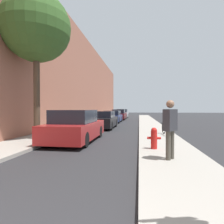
# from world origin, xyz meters

# --- Properties ---
(ground_plane) EXTENTS (120.00, 120.00, 0.00)m
(ground_plane) POSITION_xyz_m (0.00, 16.00, 0.00)
(ground_plane) COLOR #28282B
(sidewalk_left) EXTENTS (2.00, 52.00, 0.12)m
(sidewalk_left) POSITION_xyz_m (-2.90, 16.00, 0.06)
(sidewalk_left) COLOR #9E998E
(sidewalk_left) RESTS_ON ground
(sidewalk_right) EXTENTS (2.00, 52.00, 0.12)m
(sidewalk_right) POSITION_xyz_m (2.90, 16.00, 0.06)
(sidewalk_right) COLOR #9E998E
(sidewalk_right) RESTS_ON ground
(building_facade_left) EXTENTS (0.70, 52.00, 9.33)m
(building_facade_left) POSITION_xyz_m (-4.25, 16.00, 4.67)
(building_facade_left) COLOR #9E604C
(building_facade_left) RESTS_ON ground
(parked_car_red) EXTENTS (1.82, 4.26, 1.46)m
(parked_car_red) POSITION_xyz_m (-1.00, 8.04, 0.68)
(parked_car_red) COLOR black
(parked_car_red) RESTS_ON ground
(parked_car_black) EXTENTS (1.79, 4.36, 1.33)m
(parked_car_black) POSITION_xyz_m (-0.86, 14.03, 0.64)
(parked_car_black) COLOR black
(parked_car_black) RESTS_ON ground
(parked_car_navy) EXTENTS (1.79, 4.51, 1.31)m
(parked_car_navy) POSITION_xyz_m (-1.00, 20.15, 0.63)
(parked_car_navy) COLOR black
(parked_car_navy) RESTS_ON ground
(parked_car_maroon) EXTENTS (1.80, 4.30, 1.42)m
(parked_car_maroon) POSITION_xyz_m (-0.86, 25.63, 0.67)
(parked_car_maroon) COLOR black
(parked_car_maroon) RESTS_ON ground
(parked_car_silver) EXTENTS (1.79, 4.30, 1.46)m
(parked_car_silver) POSITION_xyz_m (-0.88, 31.03, 0.69)
(parked_car_silver) COLOR black
(parked_car_silver) RESTS_ON ground
(street_tree_near) EXTENTS (3.15, 3.15, 6.72)m
(street_tree_near) POSITION_xyz_m (-2.80, 7.82, 5.23)
(street_tree_near) COLOR #4C3A2B
(street_tree_near) RESTS_ON sidewalk_left
(fire_hydrant) EXTENTS (0.47, 0.22, 0.74)m
(fire_hydrant) POSITION_xyz_m (2.42, 6.36, 0.50)
(fire_hydrant) COLOR red
(fire_hydrant) RESTS_ON sidewalk_right
(pedestrian) EXTENTS (0.43, 0.46, 1.63)m
(pedestrian) POSITION_xyz_m (2.75, 5.02, 1.04)
(pedestrian) COLOR #4C473D
(pedestrian) RESTS_ON sidewalk_right
(bicycle) EXTENTS (0.44, 1.61, 0.66)m
(bicycle) POSITION_xyz_m (3.35, 10.02, 0.46)
(bicycle) COLOR black
(bicycle) RESTS_ON sidewalk_right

